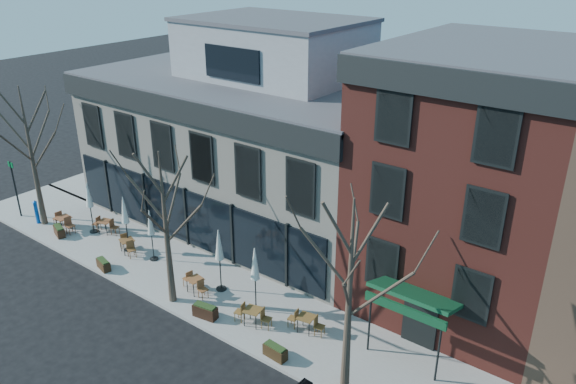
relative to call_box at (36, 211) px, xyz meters
The scene contains 25 objects.
ground 9.50m from the call_box, 20.98° to the left, with size 120.00×120.00×0.00m, color black.
sidewalk_front 12.17m from the call_box, ahead, with size 33.50×4.70×0.15m, color gray.
sidewalk_side 9.73m from the call_box, 104.45° to the left, with size 4.50×12.00×0.15m, color gray.
corner_building 12.86m from the call_box, 43.51° to the left, with size 18.39×10.39×11.10m.
red_brick_building 23.85m from the call_box, 20.97° to the left, with size 8.20×11.78×11.18m.
tree_corner 3.37m from the call_box, 27.99° to the left, with size 3.93×3.98×7.92m.
tree_mid 12.20m from the call_box, ahead, with size 3.50×3.55×7.04m.
tree_right 21.08m from the call_box, ahead, with size 3.72×3.77×7.48m.
sign_pole 2.04m from the call_box, behind, with size 0.50×0.10×3.40m.
call_box is the anchor object (origin of this frame).
cafe_set_0 2.01m from the call_box, 12.63° to the left, with size 1.83×0.77×0.95m.
cafe_set_1 4.38m from the call_box, 22.00° to the left, with size 1.70×0.84×0.87m.
cafe_set_2 6.84m from the call_box, ahead, with size 1.69×0.92×0.87m.
cafe_set_3 12.20m from the call_box, ahead, with size 1.70×0.77×0.87m.
cafe_set_4 15.82m from the call_box, ahead, with size 1.73×0.82×0.89m.
cafe_set_5 17.88m from the call_box, ahead, with size 1.67×0.75×0.86m.
umbrella_0 3.90m from the call_box, 20.06° to the left, with size 0.47×0.47×2.94m.
umbrella_1 6.86m from the call_box, 10.01° to the left, with size 0.48×0.48×3.01m.
umbrella_2 8.58m from the call_box, ahead, with size 0.44×0.44×2.74m.
umbrella_3 13.11m from the call_box, ahead, with size 0.49×0.49×3.07m.
umbrella_4 15.41m from the call_box, ahead, with size 0.49×0.49×3.09m.
planter_0 2.37m from the call_box, ahead, with size 1.06×0.68×0.55m.
planter_1 7.22m from the call_box, ahead, with size 0.98×0.57×0.51m.
planter_2 13.90m from the call_box, ahead, with size 1.13×0.60×0.60m.
planter_3 17.85m from the call_box, ahead, with size 1.01×0.46×0.55m.
Camera 1 is at (19.80, -17.45, 14.68)m, focal length 35.00 mm.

